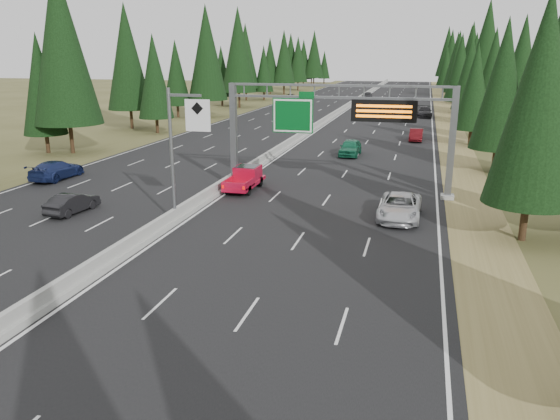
{
  "coord_description": "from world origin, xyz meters",
  "views": [
    {
      "loc": [
        14.18,
        -4.06,
        9.92
      ],
      "look_at": [
        7.9,
        20.0,
        2.8
      ],
      "focal_mm": 35.0,
      "sensor_mm": 36.0,
      "label": 1
    }
  ],
  "objects": [
    {
      "name": "sign_gantry",
      "position": [
        8.92,
        34.88,
        5.27
      ],
      "size": [
        16.75,
        0.98,
        7.8
      ],
      "color": "slate",
      "rests_on": "road"
    },
    {
      "name": "car_onc_blue",
      "position": [
        -14.5,
        33.54,
        0.85
      ],
      "size": [
        2.2,
        5.3,
        1.53
      ],
      "primitive_type": "imported",
      "rotation": [
        0.0,
        0.0,
        3.13
      ],
      "color": "navy",
      "rests_on": "road"
    },
    {
      "name": "shoulder_right",
      "position": [
        17.8,
        80.0,
        0.03
      ],
      "size": [
        3.6,
        260.0,
        0.06
      ],
      "primitive_type": "cube",
      "color": "olive",
      "rests_on": "ground"
    },
    {
      "name": "car_onc_white",
      "position": [
        -5.15,
        81.54,
        0.83
      ],
      "size": [
        2.06,
        4.5,
        1.49
      ],
      "primitive_type": "imported",
      "rotation": [
        0.0,
        0.0,
        3.21
      ],
      "color": "silver",
      "rests_on": "road"
    },
    {
      "name": "car_onc_far",
      "position": [
        -13.76,
        112.51,
        0.88
      ],
      "size": [
        3.2,
        5.99,
        1.6
      ],
      "primitive_type": "imported",
      "rotation": [
        0.0,
        0.0,
        3.04
      ],
      "color": "black",
      "rests_on": "road"
    },
    {
      "name": "tree_row_right",
      "position": [
        22.32,
        71.8,
        9.22
      ],
      "size": [
        11.17,
        239.87,
        18.8
      ],
      "color": "black",
      "rests_on": "ground"
    },
    {
      "name": "car_ahead_dkred",
      "position": [
        13.5,
        61.98,
        0.78
      ],
      "size": [
        1.57,
        4.28,
        1.4
      ],
      "primitive_type": "imported",
      "rotation": [
        0.0,
        0.0,
        -0.02
      ],
      "color": "#510B10",
      "rests_on": "road"
    },
    {
      "name": "shoulder_left",
      "position": [
        -17.8,
        80.0,
        0.03
      ],
      "size": [
        3.6,
        260.0,
        0.06
      ],
      "primitive_type": "cube",
      "color": "#454520",
      "rests_on": "ground"
    },
    {
      "name": "silver_minivan",
      "position": [
        13.15,
        29.24,
        0.83
      ],
      "size": [
        2.64,
        5.49,
        1.51
      ],
      "primitive_type": "imported",
      "rotation": [
        0.0,
        0.0,
        -0.03
      ],
      "color": "#BCBDC1",
      "rests_on": "road"
    },
    {
      "name": "car_ahead_dkgrey",
      "position": [
        14.24,
        88.55,
        0.89
      ],
      "size": [
        2.62,
        5.74,
        1.63
      ],
      "primitive_type": "imported",
      "rotation": [
        0.0,
        0.0,
        0.06
      ],
      "color": "black",
      "rests_on": "road"
    },
    {
      "name": "hov_sign_pole",
      "position": [
        0.58,
        24.97,
        4.72
      ],
      "size": [
        2.8,
        0.5,
        8.0
      ],
      "color": "slate",
      "rests_on": "road"
    },
    {
      "name": "car_ahead_far",
      "position": [
        1.5,
        123.91,
        0.88
      ],
      "size": [
        1.99,
        4.71,
        1.59
      ],
      "primitive_type": "imported",
      "rotation": [
        0.0,
        0.0,
        0.02
      ],
      "color": "black",
      "rests_on": "road"
    },
    {
      "name": "car_ahead_white",
      "position": [
        4.9,
        98.14,
        0.89
      ],
      "size": [
        3.06,
        5.99,
        1.62
      ],
      "primitive_type": "imported",
      "rotation": [
        0.0,
        0.0,
        0.07
      ],
      "color": "#BABABA",
      "rests_on": "road"
    },
    {
      "name": "red_pickup",
      "position": [
        1.5,
        34.33,
        1.01
      ],
      "size": [
        1.83,
        5.13,
        1.67
      ],
      "color": "black",
      "rests_on": "road"
    },
    {
      "name": "car_onc_near",
      "position": [
        -7.26,
        25.22,
        0.73
      ],
      "size": [
        1.75,
        4.07,
        1.3
      ],
      "primitive_type": "imported",
      "rotation": [
        0.0,
        0.0,
        3.05
      ],
      "color": "black",
      "rests_on": "road"
    },
    {
      "name": "car_ahead_green",
      "position": [
        7.26,
        50.36,
        0.89
      ],
      "size": [
        1.96,
        4.77,
        1.62
      ],
      "primitive_type": "imported",
      "rotation": [
        0.0,
        0.0,
        -0.01
      ],
      "color": "#176645",
      "rests_on": "road"
    },
    {
      "name": "tree_row_left",
      "position": [
        -21.95,
        60.61,
        9.4
      ],
      "size": [
        11.91,
        239.7,
        18.91
      ],
      "color": "black",
      "rests_on": "ground"
    },
    {
      "name": "road",
      "position": [
        0.0,
        80.0,
        0.04
      ],
      "size": [
        32.0,
        260.0,
        0.08
      ],
      "primitive_type": "cube",
      "color": "black",
      "rests_on": "ground"
    },
    {
      "name": "median_barrier",
      "position": [
        0.0,
        80.0,
        0.41
      ],
      "size": [
        0.7,
        260.0,
        0.85
      ],
      "color": "gray",
      "rests_on": "road"
    }
  ]
}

